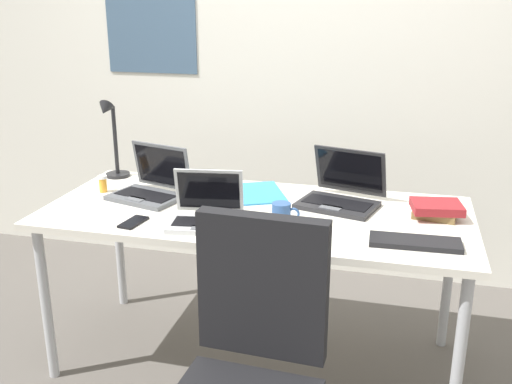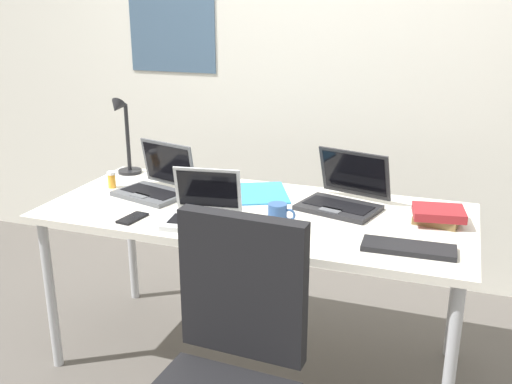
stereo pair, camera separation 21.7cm
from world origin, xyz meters
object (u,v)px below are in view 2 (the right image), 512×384
at_px(laptop_mid_desk, 343,197).
at_px(paper_folder_back_right, 261,193).
at_px(external_keyboard, 409,248).
at_px(cell_phone, 133,218).
at_px(coffee_mug, 278,214).
at_px(laptop_far_corner, 156,184).
at_px(pill_bottle, 112,179).
at_px(desk_lamp, 124,137).
at_px(book_stack, 438,215).
at_px(laptop_center, 203,212).
at_px(computer_mouse, 203,181).

distance_m(laptop_mid_desk, paper_folder_back_right, 0.40).
bearing_deg(paper_folder_back_right, external_keyboard, -31.24).
relative_size(cell_phone, coffee_mug, 1.20).
xyz_separation_m(laptop_far_corner, paper_folder_back_right, (0.45, 0.16, -0.04)).
bearing_deg(laptop_mid_desk, paper_folder_back_right, 172.86).
height_order(cell_phone, pill_bottle, pill_bottle).
bearing_deg(desk_lamp, external_keyboard, -18.76).
bearing_deg(laptop_far_corner, book_stack, 1.81).
bearing_deg(book_stack, laptop_center, -161.59).
bearing_deg(cell_phone, laptop_far_corner, 109.78).
bearing_deg(external_keyboard, computer_mouse, 152.80).
distance_m(computer_mouse, paper_folder_back_right, 0.32).
bearing_deg(paper_folder_back_right, laptop_far_corner, -160.69).
bearing_deg(paper_folder_back_right, desk_lamp, 174.90).
xyz_separation_m(laptop_far_corner, computer_mouse, (0.14, 0.21, -0.03)).
distance_m(laptop_center, coffee_mug, 0.30).
height_order(laptop_mid_desk, pill_bottle, laptop_mid_desk).
bearing_deg(cell_phone, computer_mouse, 90.18).
distance_m(laptop_center, laptop_far_corner, 0.43).
relative_size(computer_mouse, cell_phone, 0.71).
xyz_separation_m(pill_bottle, book_stack, (1.49, 0.03, -0.00)).
distance_m(external_keyboard, computer_mouse, 1.12).
relative_size(laptop_center, computer_mouse, 3.22).
distance_m(computer_mouse, coffee_mug, 0.64).
bearing_deg(cell_phone, book_stack, 25.44).
xyz_separation_m(desk_lamp, paper_folder_back_right, (0.75, -0.07, -0.19)).
bearing_deg(laptop_mid_desk, laptop_far_corner, -172.56).
height_order(laptop_mid_desk, paper_folder_back_right, laptop_mid_desk).
distance_m(book_stack, paper_folder_back_right, 0.80).
distance_m(pill_bottle, book_stack, 1.49).
bearing_deg(external_keyboard, coffee_mug, 168.73).
bearing_deg(laptop_center, cell_phone, -166.75).
bearing_deg(coffee_mug, paper_folder_back_right, 118.76).
bearing_deg(paper_folder_back_right, laptop_mid_desk, -7.14).
xyz_separation_m(laptop_mid_desk, external_keyboard, (0.31, -0.38, -0.04)).
distance_m(desk_lamp, cell_phone, 0.69).
relative_size(book_stack, paper_folder_back_right, 0.71).
height_order(paper_folder_back_right, coffee_mug, coffee_mug).
distance_m(desk_lamp, laptop_center, 0.82).
xyz_separation_m(laptop_center, external_keyboard, (0.81, -0.01, -0.03)).
distance_m(pill_bottle, paper_folder_back_right, 0.72).
xyz_separation_m(laptop_far_corner, book_stack, (1.24, 0.04, -0.01)).
bearing_deg(paper_folder_back_right, cell_phone, -128.79).
xyz_separation_m(laptop_mid_desk, book_stack, (0.40, -0.07, -0.01)).
relative_size(laptop_mid_desk, book_stack, 1.76).
distance_m(desk_lamp, external_keyboard, 1.55).
distance_m(laptop_mid_desk, pill_bottle, 1.10).
bearing_deg(laptop_center, book_stack, 18.41).
bearing_deg(paper_folder_back_right, pill_bottle, -168.19).
distance_m(pill_bottle, coffee_mug, 0.91).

